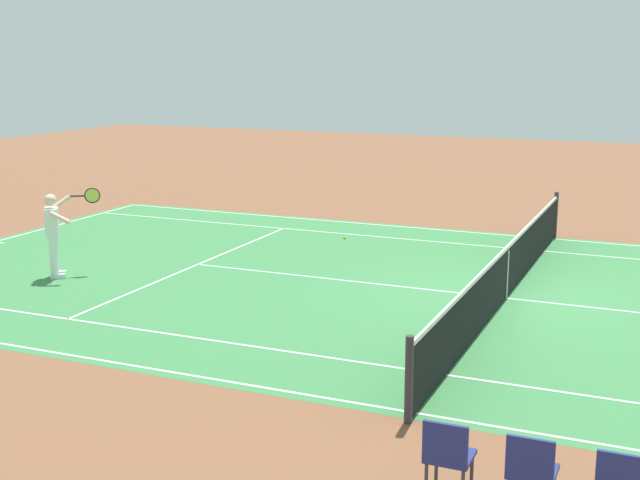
{
  "coord_description": "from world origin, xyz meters",
  "views": [
    {
      "loc": [
        -2.8,
        14.94,
        4.28
      ],
      "look_at": [
        3.37,
        0.6,
        0.9
      ],
      "focal_mm": 48.25,
      "sensor_mm": 36.0,
      "label": 1
    }
  ],
  "objects_px": {
    "spectator_chair_4": "(531,469)",
    "tennis_net": "(507,272)",
    "tennis_player_near": "(54,231)",
    "tennis_ball": "(345,238)",
    "spectator_chair_5": "(448,454)"
  },
  "relations": [
    {
      "from": "spectator_chair_4",
      "to": "spectator_chair_5",
      "type": "height_order",
      "value": "same"
    },
    {
      "from": "tennis_player_near",
      "to": "spectator_chair_4",
      "type": "bearing_deg",
      "value": 151.58
    },
    {
      "from": "tennis_player_near",
      "to": "tennis_ball",
      "type": "distance_m",
      "value": 6.82
    },
    {
      "from": "spectator_chair_4",
      "to": "tennis_player_near",
      "type": "bearing_deg",
      "value": -28.42
    },
    {
      "from": "tennis_net",
      "to": "tennis_player_near",
      "type": "relative_size",
      "value": 6.89
    },
    {
      "from": "tennis_net",
      "to": "tennis_player_near",
      "type": "bearing_deg",
      "value": 13.21
    },
    {
      "from": "spectator_chair_4",
      "to": "tennis_net",
      "type": "bearing_deg",
      "value": -77.12
    },
    {
      "from": "tennis_net",
      "to": "tennis_player_near",
      "type": "distance_m",
      "value": 8.65
    },
    {
      "from": "tennis_net",
      "to": "spectator_chair_4",
      "type": "height_order",
      "value": "tennis_net"
    },
    {
      "from": "tennis_player_near",
      "to": "tennis_ball",
      "type": "relative_size",
      "value": 25.71
    },
    {
      "from": "tennis_ball",
      "to": "spectator_chair_5",
      "type": "xyz_separation_m",
      "value": [
        -5.43,
        11.01,
        0.49
      ]
    },
    {
      "from": "tennis_ball",
      "to": "spectator_chair_5",
      "type": "distance_m",
      "value": 12.29
    },
    {
      "from": "tennis_ball",
      "to": "spectator_chair_4",
      "type": "bearing_deg",
      "value": 119.5
    },
    {
      "from": "tennis_ball",
      "to": "tennis_net",
      "type": "bearing_deg",
      "value": 141.8
    },
    {
      "from": "tennis_net",
      "to": "spectator_chair_4",
      "type": "relative_size",
      "value": 13.3
    }
  ]
}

